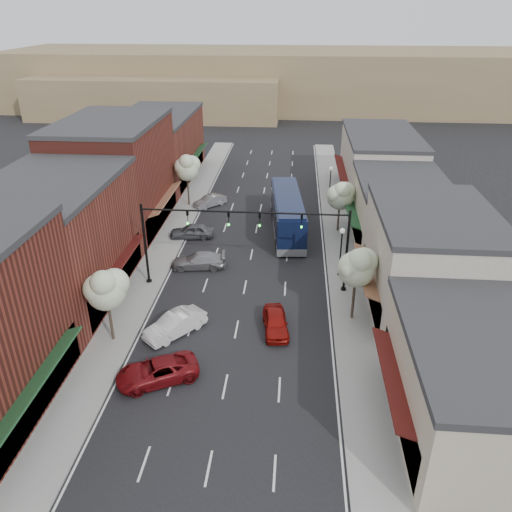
% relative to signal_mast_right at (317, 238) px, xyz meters
% --- Properties ---
extents(ground, '(160.00, 160.00, 0.00)m').
position_rel_signal_mast_right_xyz_m(ground, '(-5.62, -8.00, -4.62)').
color(ground, black).
rests_on(ground, ground).
extents(sidewalk_left, '(2.80, 73.00, 0.15)m').
position_rel_signal_mast_right_xyz_m(sidewalk_left, '(-14.02, 10.50, -4.55)').
color(sidewalk_left, gray).
rests_on(sidewalk_left, ground).
extents(sidewalk_right, '(2.80, 73.00, 0.15)m').
position_rel_signal_mast_right_xyz_m(sidewalk_right, '(2.78, 10.50, -4.55)').
color(sidewalk_right, gray).
rests_on(sidewalk_right, ground).
extents(curb_left, '(0.25, 73.00, 0.17)m').
position_rel_signal_mast_right_xyz_m(curb_left, '(-12.62, 10.50, -4.55)').
color(curb_left, gray).
rests_on(curb_left, ground).
extents(curb_right, '(0.25, 73.00, 0.17)m').
position_rel_signal_mast_right_xyz_m(curb_right, '(1.38, 10.50, -4.55)').
color(curb_right, gray).
rests_on(curb_right, ground).
extents(bldg_left_midnear, '(10.14, 14.10, 9.40)m').
position_rel_signal_mast_right_xyz_m(bldg_left_midnear, '(-19.85, -2.00, 0.03)').
color(bldg_left_midnear, maroon).
rests_on(bldg_left_midnear, ground).
extents(bldg_left_midfar, '(10.14, 14.10, 10.90)m').
position_rel_signal_mast_right_xyz_m(bldg_left_midfar, '(-19.86, 12.00, 0.78)').
color(bldg_left_midfar, maroon).
rests_on(bldg_left_midfar, ground).
extents(bldg_left_far, '(10.14, 18.10, 8.40)m').
position_rel_signal_mast_right_xyz_m(bldg_left_far, '(-19.84, 28.00, -0.46)').
color(bldg_left_far, maroon).
rests_on(bldg_left_far, ground).
extents(bldg_right_near, '(9.14, 12.10, 5.90)m').
position_rel_signal_mast_right_xyz_m(bldg_right_near, '(8.07, -14.00, -1.70)').
color(bldg_right_near, '#B4A88F').
rests_on(bldg_right_near, ground).
extents(bldg_right_midnear, '(9.14, 12.10, 7.90)m').
position_rel_signal_mast_right_xyz_m(bldg_right_midnear, '(8.10, -2.00, -0.72)').
color(bldg_right_midnear, beige).
rests_on(bldg_right_midnear, ground).
extents(bldg_right_midfar, '(9.14, 12.10, 6.40)m').
position_rel_signal_mast_right_xyz_m(bldg_right_midfar, '(8.08, 10.00, -1.46)').
color(bldg_right_midfar, '#B4A88F').
rests_on(bldg_right_midfar, ground).
extents(bldg_right_far, '(9.14, 16.10, 7.40)m').
position_rel_signal_mast_right_xyz_m(bldg_right_far, '(8.09, 24.00, -0.96)').
color(bldg_right_far, beige).
rests_on(bldg_right_far, ground).
extents(hill_far, '(120.00, 30.00, 12.00)m').
position_rel_signal_mast_right_xyz_m(hill_far, '(-5.62, 82.00, 1.38)').
color(hill_far, '#7A6647').
rests_on(hill_far, ground).
extents(hill_near, '(50.00, 20.00, 8.00)m').
position_rel_signal_mast_right_xyz_m(hill_near, '(-30.62, 70.00, -0.62)').
color(hill_near, '#7A6647').
rests_on(hill_near, ground).
extents(signal_mast_right, '(8.22, 0.46, 7.00)m').
position_rel_signal_mast_right_xyz_m(signal_mast_right, '(0.00, 0.00, 0.00)').
color(signal_mast_right, black).
rests_on(signal_mast_right, ground).
extents(signal_mast_left, '(8.22, 0.46, 7.00)m').
position_rel_signal_mast_right_xyz_m(signal_mast_left, '(-11.24, 0.00, 0.00)').
color(signal_mast_left, black).
rests_on(signal_mast_left, ground).
extents(tree_right_near, '(2.85, 2.65, 5.95)m').
position_rel_signal_mast_right_xyz_m(tree_right_near, '(2.73, -4.05, -0.17)').
color(tree_right_near, '#47382B').
rests_on(tree_right_near, ground).
extents(tree_right_far, '(2.85, 2.65, 5.43)m').
position_rel_signal_mast_right_xyz_m(tree_right_far, '(2.73, 11.95, -0.63)').
color(tree_right_far, '#47382B').
rests_on(tree_right_far, ground).
extents(tree_left_near, '(2.85, 2.65, 5.69)m').
position_rel_signal_mast_right_xyz_m(tree_left_near, '(-13.87, -8.05, -0.40)').
color(tree_left_near, '#47382B').
rests_on(tree_left_near, ground).
extents(tree_left_far, '(2.85, 2.65, 6.13)m').
position_rel_signal_mast_right_xyz_m(tree_left_far, '(-13.87, 17.95, -0.02)').
color(tree_left_far, '#47382B').
rests_on(tree_left_far, ground).
extents(lamp_post_near, '(0.44, 0.44, 4.44)m').
position_rel_signal_mast_right_xyz_m(lamp_post_near, '(2.18, 2.50, -1.62)').
color(lamp_post_near, black).
rests_on(lamp_post_near, ground).
extents(lamp_post_far, '(0.44, 0.44, 4.44)m').
position_rel_signal_mast_right_xyz_m(lamp_post_far, '(2.18, 20.00, -1.62)').
color(lamp_post_far, black).
rests_on(lamp_post_far, ground).
extents(coach_bus, '(3.94, 12.74, 3.83)m').
position_rel_signal_mast_right_xyz_m(coach_bus, '(-2.50, 11.66, -2.63)').
color(coach_bus, '#0C1433').
rests_on(coach_bus, ground).
extents(red_hatchback, '(2.24, 4.36, 1.42)m').
position_rel_signal_mast_right_xyz_m(red_hatchback, '(-2.85, -5.90, -3.91)').
color(red_hatchback, maroon).
rests_on(red_hatchback, ground).
extents(parked_car_a, '(5.52, 4.28, 1.39)m').
position_rel_signal_mast_right_xyz_m(parked_car_a, '(-9.82, -11.76, -3.93)').
color(parked_car_a, maroon).
rests_on(parked_car_a, ground).
extents(parked_car_b, '(4.21, 4.58, 1.52)m').
position_rel_signal_mast_right_xyz_m(parked_car_b, '(-9.82, -6.84, -3.86)').
color(parked_car_b, silver).
rests_on(parked_car_b, ground).
extents(parked_car_c, '(4.93, 2.46, 1.37)m').
position_rel_signal_mast_right_xyz_m(parked_car_c, '(-10.02, 3.07, -3.93)').
color(parked_car_c, gray).
rests_on(parked_car_c, ground).
extents(parked_car_d, '(4.51, 2.30, 1.47)m').
position_rel_signal_mast_right_xyz_m(parked_car_d, '(-11.82, 9.21, -3.89)').
color(parked_car_d, '#505257').
rests_on(parked_car_d, ground).
extents(parked_car_e, '(3.73, 3.77, 1.30)m').
position_rel_signal_mast_right_xyz_m(parked_car_e, '(-11.47, 17.98, -3.97)').
color(parked_car_e, '#9A9A9F').
rests_on(parked_car_e, ground).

